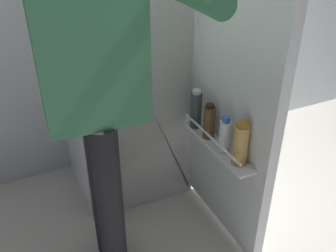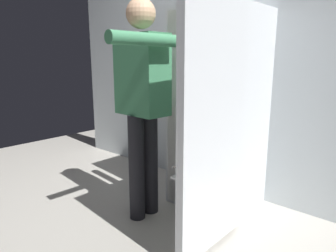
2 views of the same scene
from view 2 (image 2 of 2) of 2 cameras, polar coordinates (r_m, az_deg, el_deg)
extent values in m
plane|color=#B7B2A8|center=(2.42, 1.50, -18.07)|extent=(6.33, 6.33, 0.00)
cube|color=silver|center=(2.82, 13.49, 12.19)|extent=(4.40, 0.10, 2.47)
cube|color=silver|center=(2.56, 9.41, 2.80)|extent=(0.65, 0.58, 1.62)
cube|color=white|center=(2.33, 5.65, 1.96)|extent=(0.61, 0.01, 1.58)
cube|color=white|center=(2.35, 6.34, 3.50)|extent=(0.57, 0.09, 0.01)
cube|color=silver|center=(1.87, 8.52, -0.61)|extent=(0.06, 0.65, 1.56)
cube|color=white|center=(1.98, 6.47, -7.83)|extent=(0.09, 0.52, 0.01)
cylinder|color=silver|center=(1.98, 5.56, -5.93)|extent=(0.01, 0.50, 0.01)
cylinder|color=white|center=(1.91, 5.52, -5.80)|extent=(0.06, 0.06, 0.16)
cylinder|color=#335BB2|center=(1.88, 5.58, -3.07)|extent=(0.04, 0.04, 0.03)
cylinder|color=brown|center=(2.02, 7.91, -4.72)|extent=(0.06, 0.06, 0.17)
cylinder|color=black|center=(2.00, 7.99, -2.13)|extent=(0.04, 0.04, 0.02)
cylinder|color=#333842|center=(2.12, 9.64, -3.64)|extent=(0.06, 0.06, 0.19)
cylinder|color=silver|center=(2.10, 9.74, -0.83)|extent=(0.04, 0.04, 0.02)
cylinder|color=tan|center=(1.81, 3.65, -6.21)|extent=(0.07, 0.07, 0.20)
cylinder|color=#996623|center=(1.78, 3.69, -2.92)|extent=(0.06, 0.06, 0.02)
cylinder|color=black|center=(2.45, -3.34, -7.11)|extent=(0.12, 0.12, 0.82)
cylinder|color=black|center=(2.36, -5.94, -7.91)|extent=(0.12, 0.12, 0.82)
cube|color=#3D7F56|center=(2.26, -4.93, 9.54)|extent=(0.41, 0.24, 0.58)
sphere|color=tan|center=(2.28, -5.14, 20.36)|extent=(0.21, 0.21, 0.21)
cylinder|color=#3D7F56|center=(2.40, -1.27, 9.19)|extent=(0.08, 0.08, 0.55)
cylinder|color=#3D7F56|center=(1.92, -4.17, 15.99)|extent=(0.11, 0.55, 0.08)
camera|label=1|loc=(1.98, -43.69, 19.15)|focal=39.70mm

